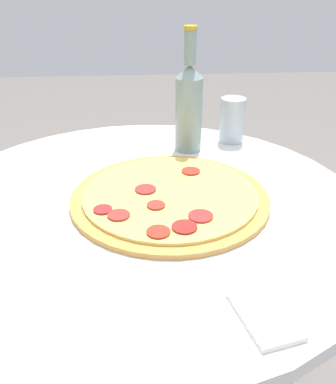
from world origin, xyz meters
The scene contains 5 objects.
table centered at (0.00, 0.00, 0.53)m, with size 0.85×0.85×0.70m.
pizza centered at (-0.01, -0.05, 0.71)m, with size 0.38×0.38×0.02m.
beer_bottle centered at (0.25, -0.12, 0.81)m, with size 0.06×0.06×0.28m.
drinking_glass centered at (0.29, -0.23, 0.75)m, with size 0.06×0.06×0.11m.
napkin centered at (-0.31, -0.15, 0.70)m, with size 0.11×0.08×0.01m.
Camera 1 is at (-0.71, -0.00, 1.10)m, focal length 40.00 mm.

